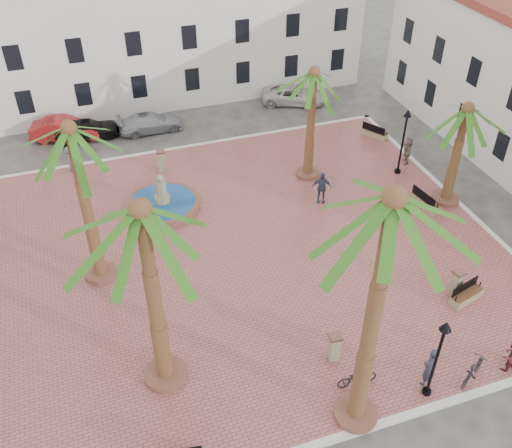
# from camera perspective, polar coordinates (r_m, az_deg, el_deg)

# --- Properties ---
(ground) EXTENTS (120.00, 120.00, 0.00)m
(ground) POSITION_cam_1_polar(r_m,az_deg,el_deg) (28.74, -1.89, -2.92)
(ground) COLOR #56544F
(ground) RESTS_ON ground
(plaza) EXTENTS (26.00, 22.00, 0.15)m
(plaza) POSITION_cam_1_polar(r_m,az_deg,el_deg) (28.69, -1.89, -2.80)
(plaza) COLOR #AD5B55
(plaza) RESTS_ON ground
(kerb_n) EXTENTS (26.30, 0.30, 0.16)m
(kerb_n) POSITION_cam_1_polar(r_m,az_deg,el_deg) (37.48, -6.96, 7.63)
(kerb_n) COLOR silver
(kerb_n) RESTS_ON ground
(kerb_s) EXTENTS (26.30, 0.30, 0.16)m
(kerb_s) POSITION_cam_1_polar(r_m,az_deg,el_deg) (22.00, 7.27, -20.70)
(kerb_s) COLOR silver
(kerb_s) RESTS_ON ground
(kerb_e) EXTENTS (0.30, 22.30, 0.16)m
(kerb_e) POSITION_cam_1_polar(r_m,az_deg,el_deg) (33.94, 19.56, 1.98)
(kerb_e) COLOR silver
(kerb_e) RESTS_ON ground
(building_north) EXTENTS (30.40, 7.40, 9.50)m
(building_north) POSITION_cam_1_polar(r_m,az_deg,el_deg) (43.67, -10.30, 18.55)
(building_north) COLOR white
(building_north) RESTS_ON ground
(fountain) EXTENTS (4.06, 4.06, 2.10)m
(fountain) POSITION_cam_1_polar(r_m,az_deg,el_deg) (31.81, -9.30, 2.10)
(fountain) COLOR brown
(fountain) RESTS_ON plaza
(palm_nw) EXTENTS (4.96, 4.96, 8.18)m
(palm_nw) POSITION_cam_1_polar(r_m,az_deg,el_deg) (24.28, -17.86, 7.34)
(palm_nw) COLOR brown
(palm_nw) RESTS_ON plaza
(palm_sw) EXTENTS (5.57, 5.57, 8.57)m
(palm_sw) POSITION_cam_1_polar(r_m,az_deg,el_deg) (18.47, -11.15, -0.87)
(palm_sw) COLOR brown
(palm_sw) RESTS_ON plaza
(palm_s) EXTENTS (5.36, 5.36, 10.22)m
(palm_s) POSITION_cam_1_polar(r_m,az_deg,el_deg) (16.15, 13.19, -0.33)
(palm_s) COLOR brown
(palm_s) RESTS_ON plaza
(palm_e) EXTENTS (4.90, 4.90, 6.00)m
(palm_e) POSITION_cam_1_polar(r_m,az_deg,el_deg) (31.40, 20.13, 9.59)
(palm_e) COLOR brown
(palm_e) RESTS_ON plaza
(palm_ne) EXTENTS (4.67, 4.67, 6.79)m
(palm_ne) POSITION_cam_1_polar(r_m,az_deg,el_deg) (31.72, 5.75, 13.63)
(palm_ne) COLOR brown
(palm_ne) RESTS_ON plaza
(bench_se) EXTENTS (1.82, 0.97, 0.92)m
(bench_se) POSITION_cam_1_polar(r_m,az_deg,el_deg) (27.62, 20.30, -6.73)
(bench_se) COLOR gray
(bench_se) RESTS_ON plaza
(bench_e) EXTENTS (0.84, 1.95, 1.00)m
(bench_e) POSITION_cam_1_polar(r_m,az_deg,el_deg) (32.83, 16.56, 2.13)
(bench_e) COLOR gray
(bench_e) RESTS_ON plaza
(bench_ne) EXTENTS (1.37, 1.79, 0.93)m
(bench_ne) POSITION_cam_1_polar(r_m,az_deg,el_deg) (38.95, 11.76, 8.89)
(bench_ne) COLOR gray
(bench_ne) RESTS_ON plaza
(lamppost_s) EXTENTS (0.43, 0.43, 3.98)m
(lamppost_s) POSITION_cam_1_polar(r_m,az_deg,el_deg) (21.76, 17.92, -11.59)
(lamppost_s) COLOR black
(lamppost_s) RESTS_ON plaza
(lamppost_e) EXTENTS (0.45, 0.45, 4.13)m
(lamppost_e) POSITION_cam_1_polar(r_m,az_deg,el_deg) (34.18, 14.65, 9.00)
(lamppost_e) COLOR black
(lamppost_e) RESTS_ON plaza
(bollard_se) EXTENTS (0.53, 0.53, 1.40)m
(bollard_se) POSITION_cam_1_polar(r_m,az_deg,el_deg) (23.52, 7.80, -12.08)
(bollard_se) COLOR gray
(bollard_se) RESTS_ON plaza
(bollard_n) EXTENTS (0.58, 0.58, 1.39)m
(bollard_n) POSITION_cam_1_polar(r_m,az_deg,el_deg) (34.75, -9.44, 6.29)
(bollard_n) COLOR gray
(bollard_n) RESTS_ON plaza
(bollard_e) EXTENTS (0.57, 0.57, 1.37)m
(bollard_e) POSITION_cam_1_polar(r_m,az_deg,el_deg) (27.44, 19.41, -5.53)
(bollard_e) COLOR gray
(bollard_e) RESTS_ON plaza
(cyclist_a) EXTENTS (0.83, 0.69, 1.93)m
(cyclist_a) POSITION_cam_1_polar(r_m,az_deg,el_deg) (23.35, 16.97, -13.50)
(cyclist_a) COLOR #2E3044
(cyclist_a) RESTS_ON plaza
(bicycle_a) EXTENTS (1.66, 0.66, 0.86)m
(bicycle_a) POSITION_cam_1_polar(r_m,az_deg,el_deg) (23.10, 10.07, -14.86)
(bicycle_a) COLOR black
(bicycle_a) RESTS_ON plaza
(cyclist_b) EXTENTS (0.83, 0.67, 1.61)m
(cyclist_b) POSITION_cam_1_polar(r_m,az_deg,el_deg) (25.04, 24.07, -11.88)
(cyclist_b) COLOR maroon
(cyclist_b) RESTS_ON plaza
(bicycle_b) EXTENTS (1.84, 1.29, 1.09)m
(bicycle_b) POSITION_cam_1_polar(r_m,az_deg,el_deg) (24.34, 20.92, -13.49)
(bicycle_b) COLOR black
(bicycle_b) RESTS_ON plaza
(pedestrian_fountain_a) EXTENTS (0.87, 0.64, 1.62)m
(pedestrian_fountain_a) POSITION_cam_1_polar(r_m,az_deg,el_deg) (29.52, -10.06, 0.09)
(pedestrian_fountain_a) COLOR #947C5A
(pedestrian_fountain_a) RESTS_ON plaza
(pedestrian_fountain_b) EXTENTS (1.19, 0.83, 1.87)m
(pedestrian_fountain_b) POSITION_cam_1_polar(r_m,az_deg,el_deg) (31.68, 6.56, 3.65)
(pedestrian_fountain_b) COLOR #34435A
(pedestrian_fountain_b) RESTS_ON plaza
(pedestrian_north) EXTENTS (0.84, 1.16, 1.61)m
(pedestrian_north) POSITION_cam_1_polar(r_m,az_deg,el_deg) (36.03, -18.05, 6.21)
(pedestrian_north) COLOR #515156
(pedestrian_north) RESTS_ON plaza
(pedestrian_east) EXTENTS (1.08, 1.67, 1.72)m
(pedestrian_east) POSITION_cam_1_polar(r_m,az_deg,el_deg) (36.27, 14.91, 7.17)
(pedestrian_east) COLOR #76675B
(pedestrian_east) RESTS_ON plaza
(car_black) EXTENTS (4.23, 1.88, 1.41)m
(car_black) POSITION_cam_1_polar(r_m,az_deg,el_deg) (39.61, -16.59, 9.07)
(car_black) COLOR black
(car_black) RESTS_ON ground
(car_red) EXTENTS (4.72, 2.64, 1.47)m
(car_red) POSITION_cam_1_polar(r_m,az_deg,el_deg) (39.99, -18.50, 9.01)
(car_red) COLOR #A91C1E
(car_red) RESTS_ON ground
(car_silver) EXTENTS (4.38, 1.89, 1.26)m
(car_silver) POSITION_cam_1_polar(r_m,az_deg,el_deg) (39.64, -10.50, 9.95)
(car_silver) COLOR #AAAAB3
(car_silver) RESTS_ON ground
(car_white) EXTENTS (5.04, 3.75, 1.27)m
(car_white) POSITION_cam_1_polar(r_m,az_deg,el_deg) (42.93, 3.78, 12.76)
(car_white) COLOR silver
(car_white) RESTS_ON ground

